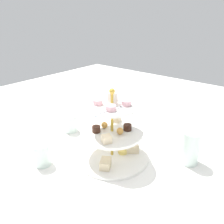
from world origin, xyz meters
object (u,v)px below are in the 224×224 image
at_px(water_glass_short_left, 70,123).
at_px(teacup_with_saucer, 100,118).
at_px(water_glass_mid_back, 42,154).
at_px(tiered_serving_stand, 112,137).
at_px(butter_knife_right, 149,123).
at_px(water_glass_tall_right, 190,147).

xyz_separation_m(water_glass_short_left, teacup_with_saucer, (0.15, -0.05, -0.02)).
distance_m(teacup_with_saucer, water_glass_mid_back, 0.38).
bearing_deg(water_glass_short_left, water_glass_mid_back, -153.13).
bearing_deg(water_glass_mid_back, water_glass_short_left, 26.87).
relative_size(tiered_serving_stand, butter_knife_right, 1.62).
xyz_separation_m(water_glass_tall_right, teacup_with_saucer, (0.03, 0.47, -0.04)).
relative_size(tiered_serving_stand, water_glass_tall_right, 2.21).
xyz_separation_m(tiered_serving_stand, teacup_with_saucer, (0.18, 0.23, -0.06)).
xyz_separation_m(teacup_with_saucer, butter_knife_right, (0.15, -0.20, -0.02)).
xyz_separation_m(teacup_with_saucer, water_glass_mid_back, (-0.38, -0.07, 0.02)).
height_order(teacup_with_saucer, butter_knife_right, teacup_with_saucer).
xyz_separation_m(water_glass_short_left, butter_knife_right, (0.29, -0.24, -0.04)).
relative_size(water_glass_short_left, teacup_with_saucer, 0.88).
bearing_deg(tiered_serving_stand, water_glass_short_left, 82.85).
xyz_separation_m(tiered_serving_stand, water_glass_short_left, (0.03, 0.28, -0.05)).
distance_m(water_glass_tall_right, butter_knife_right, 0.33).
height_order(tiered_serving_stand, teacup_with_saucer, tiered_serving_stand).
height_order(tiered_serving_stand, water_glass_short_left, tiered_serving_stand).
height_order(water_glass_short_left, butter_knife_right, water_glass_short_left).
bearing_deg(teacup_with_saucer, water_glass_mid_back, -169.62).
xyz_separation_m(water_glass_tall_right, butter_knife_right, (0.18, 0.27, -0.06)).
height_order(water_glass_tall_right, water_glass_short_left, water_glass_tall_right).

